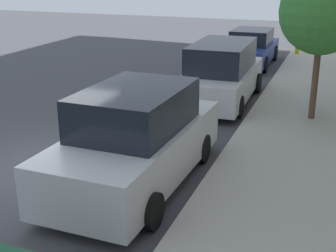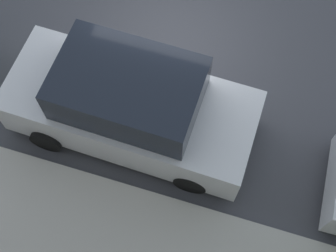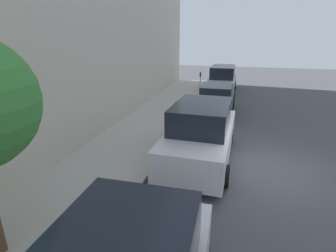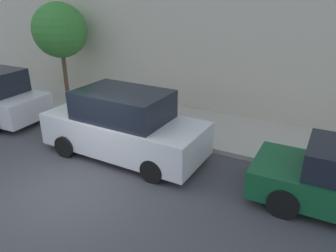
{
  "view_description": "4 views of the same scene",
  "coord_description": "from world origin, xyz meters",
  "px_view_note": "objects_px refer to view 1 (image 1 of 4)",
  "views": [
    {
      "loc": [
        5.78,
        -7.99,
        4.2
      ],
      "look_at": [
        2.57,
        0.67,
        1.0
      ],
      "focal_mm": 50.0,
      "sensor_mm": 36.0,
      "label": 1
    },
    {
      "loc": [
        5.95,
        1.74,
        8.86
      ],
      "look_at": [
        2.45,
        0.67,
        1.0
      ],
      "focal_mm": 50.0,
      "sensor_mm": 36.0,
      "label": 2
    },
    {
      "loc": [
        1.15,
        8.0,
        4.03
      ],
      "look_at": [
        3.43,
        -0.49,
        1.0
      ],
      "focal_mm": 28.0,
      "sensor_mm": 36.0,
      "label": 3
    },
    {
      "loc": [
        -4.95,
        -5.37,
        4.63
      ],
      "look_at": [
        2.65,
        -1.37,
        1.0
      ],
      "focal_mm": 35.0,
      "sensor_mm": 36.0,
      "label": 4
    }
  ],
  "objects_px": {
    "fire_hydrant": "(297,47)",
    "parked_minivan_fourth": "(221,73)",
    "parked_sedan_fifth": "(251,48)",
    "street_tree": "(322,12)",
    "parked_suv_third": "(136,140)"
  },
  "relations": [
    {
      "from": "parked_suv_third",
      "to": "parked_minivan_fourth",
      "type": "xyz_separation_m",
      "value": [
        0.1,
        6.42,
        -0.01
      ]
    },
    {
      "from": "parked_suv_third",
      "to": "fire_hydrant",
      "type": "xyz_separation_m",
      "value": [
        1.64,
        15.16,
        -0.44
      ]
    },
    {
      "from": "parked_minivan_fourth",
      "to": "fire_hydrant",
      "type": "bearing_deg",
      "value": 80.03
    },
    {
      "from": "fire_hydrant",
      "to": "parked_minivan_fourth",
      "type": "bearing_deg",
      "value": -99.97
    },
    {
      "from": "parked_sedan_fifth",
      "to": "street_tree",
      "type": "height_order",
      "value": "street_tree"
    },
    {
      "from": "street_tree",
      "to": "fire_hydrant",
      "type": "height_order",
      "value": "street_tree"
    },
    {
      "from": "parked_minivan_fourth",
      "to": "parked_sedan_fifth",
      "type": "distance_m",
      "value": 6.14
    },
    {
      "from": "parked_suv_third",
      "to": "parked_minivan_fourth",
      "type": "distance_m",
      "value": 6.43
    },
    {
      "from": "street_tree",
      "to": "parked_minivan_fourth",
      "type": "bearing_deg",
      "value": 156.41
    },
    {
      "from": "street_tree",
      "to": "fire_hydrant",
      "type": "relative_size",
      "value": 5.8
    },
    {
      "from": "parked_suv_third",
      "to": "fire_hydrant",
      "type": "distance_m",
      "value": 15.25
    },
    {
      "from": "parked_sedan_fifth",
      "to": "fire_hydrant",
      "type": "distance_m",
      "value": 3.14
    },
    {
      "from": "parked_minivan_fourth",
      "to": "street_tree",
      "type": "xyz_separation_m",
      "value": [
        2.92,
        -1.27,
        2.11
      ]
    },
    {
      "from": "parked_sedan_fifth",
      "to": "parked_minivan_fourth",
      "type": "bearing_deg",
      "value": -88.01
    },
    {
      "from": "parked_sedan_fifth",
      "to": "street_tree",
      "type": "bearing_deg",
      "value": -67.1
    }
  ]
}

